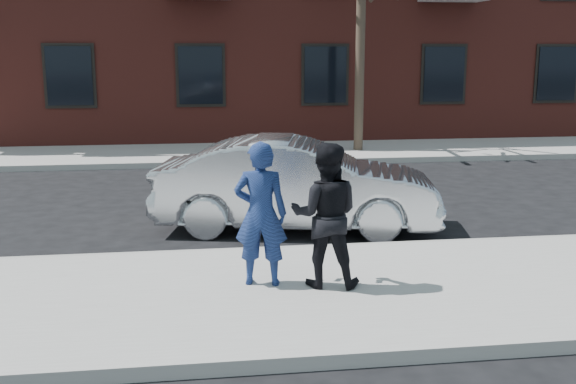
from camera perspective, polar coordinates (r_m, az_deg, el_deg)
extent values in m
plane|color=black|center=(8.17, -6.64, -8.99)|extent=(100.00, 100.00, 0.00)
cube|color=gray|center=(7.91, -6.61, -9.12)|extent=(50.00, 3.50, 0.15)
cube|color=#999691|center=(9.62, -6.88, -5.31)|extent=(50.00, 0.10, 0.15)
cube|color=gray|center=(19.10, -7.49, 3.20)|extent=(50.00, 3.50, 0.15)
cube|color=#999691|center=(17.33, -7.42, 2.33)|extent=(50.00, 0.10, 0.15)
cube|color=black|center=(20.99, 3.17, 9.88)|extent=(1.30, 0.06, 1.70)
cube|color=black|center=(23.65, 21.81, 9.28)|extent=(1.30, 0.06, 1.70)
cylinder|color=#3B3023|center=(19.22, 6.08, 9.81)|extent=(0.26, 0.26, 4.20)
imported|color=#B7BABF|center=(11.00, 0.76, 0.62)|extent=(4.84, 2.51, 1.52)
imported|color=navy|center=(7.95, -2.33, -1.86)|extent=(0.70, 0.53, 1.73)
cube|color=black|center=(8.07, -2.57, 1.84)|extent=(0.09, 0.14, 0.08)
imported|color=black|center=(7.92, 3.19, -1.97)|extent=(0.96, 0.82, 1.72)
cube|color=black|center=(8.05, 2.18, 0.06)|extent=(0.08, 0.14, 0.06)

